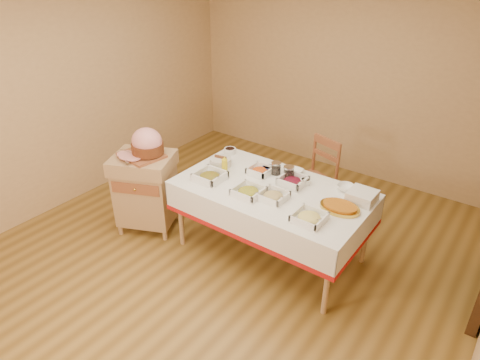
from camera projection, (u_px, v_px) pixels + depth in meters
name	position (u px, v px, depth m)	size (l,w,h in m)	color
room_shell	(227.00, 138.00, 3.71)	(5.00, 5.00, 5.00)	olive
dining_table	(272.00, 203.00, 4.11)	(1.82, 1.02, 0.76)	tan
butcher_cart	(146.00, 188.00, 4.57)	(0.77, 0.72, 0.87)	tan
dining_chair	(315.00, 179.00, 4.78)	(0.52, 0.51, 0.93)	#965331
ham_on_board	(146.00, 145.00, 4.33)	(0.46, 0.44, 0.30)	#965331
serving_dish_a	(210.00, 176.00, 4.16)	(0.27, 0.27, 0.12)	white
serving_dish_b	(248.00, 191.00, 3.91)	(0.26, 0.26, 0.10)	white
serving_dish_c	(273.00, 196.00, 3.85)	(0.24, 0.24, 0.10)	white
serving_dish_d	(309.00, 217.00, 3.54)	(0.25, 0.25, 0.10)	white
serving_dish_e	(260.00, 171.00, 4.27)	(0.23, 0.21, 0.10)	white
serving_dish_f	(293.00, 181.00, 4.08)	(0.25, 0.24, 0.12)	white
small_bowl_left	(230.00, 151.00, 4.69)	(0.13, 0.13, 0.06)	white
small_bowl_mid	(268.00, 168.00, 4.32)	(0.12, 0.12, 0.05)	navy
small_bowl_right	(305.00, 181.00, 4.09)	(0.10, 0.10, 0.05)	white
bowl_white_imported	(295.00, 171.00, 4.29)	(0.15, 0.15, 0.04)	white
bowl_small_imported	(346.00, 188.00, 3.99)	(0.16, 0.16, 0.05)	white
preserve_jar_left	(276.00, 169.00, 4.25)	(0.10, 0.10, 0.13)	silver
preserve_jar_right	(289.00, 173.00, 4.16)	(0.11, 0.11, 0.13)	silver
mustard_bottle	(225.00, 165.00, 4.26)	(0.06, 0.06, 0.18)	yellow
bread_basket	(221.00, 162.00, 4.43)	(0.22, 0.22, 0.10)	silver
plate_stack	(362.00, 196.00, 3.80)	(0.24, 0.24, 0.10)	white
brass_platter	(340.00, 207.00, 3.70)	(0.36, 0.26, 0.05)	gold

